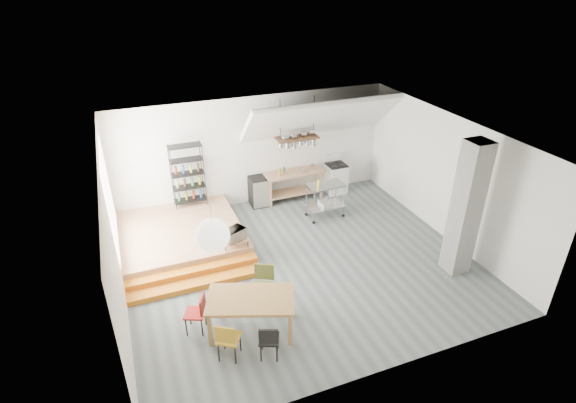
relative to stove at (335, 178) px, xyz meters
name	(u,v)px	position (x,y,z in m)	size (l,w,h in m)	color
floor	(301,263)	(-2.50, -3.16, -0.48)	(8.00, 8.00, 0.00)	#505B5D
wall_back	(254,151)	(-2.50, 0.34, 1.12)	(8.00, 0.04, 3.20)	silver
wall_left	(113,241)	(-6.50, -3.16, 1.12)	(0.04, 7.00, 3.20)	silver
wall_right	(447,177)	(1.50, -3.16, 1.12)	(0.04, 7.00, 3.20)	silver
ceiling	(303,137)	(-2.50, -3.16, 2.72)	(8.00, 7.00, 0.02)	white
slope_ceiling	(321,118)	(-0.70, -0.26, 2.07)	(4.40, 1.80, 0.15)	white
window_pane	(110,198)	(-6.48, -1.66, 1.32)	(0.02, 2.50, 2.20)	white
platform	(181,235)	(-5.00, -1.16, -0.28)	(3.00, 3.00, 0.40)	#A17250
step_lower	(197,284)	(-5.00, -3.11, -0.41)	(3.00, 0.35, 0.13)	#C66C17
step_upper	(193,273)	(-5.00, -2.76, -0.35)	(3.00, 0.35, 0.27)	#C66C17
concrete_column	(466,209)	(0.80, -4.66, 1.12)	(0.50, 0.50, 3.20)	slate
kitchen_counter	(294,181)	(-1.40, -0.01, 0.15)	(1.80, 0.60, 0.91)	#A17250
stove	(335,178)	(0.00, 0.00, 0.00)	(0.60, 0.60, 1.18)	white
pot_rack	(298,140)	(-1.37, -0.23, 1.50)	(1.20, 0.50, 1.43)	#392217
wire_shelving	(188,174)	(-4.50, 0.04, 0.85)	(0.88, 0.38, 1.80)	black
microwave_shelf	(235,240)	(-3.90, -2.41, 0.07)	(0.60, 0.40, 0.16)	#A17250
paper_lantern	(213,235)	(-4.81, -4.62, 1.72)	(0.60, 0.60, 0.60)	white
dining_table	(251,302)	(-4.25, -4.83, 0.22)	(1.88, 1.45, 0.79)	olive
chair_mustard	(227,338)	(-4.86, -5.40, 0.03)	(0.54, 0.54, 0.86)	#B6871F
chair_black	(269,339)	(-4.17, -5.65, -0.01)	(0.47, 0.47, 0.79)	black
chair_olive	(264,283)	(-3.78, -4.21, 0.08)	(0.59, 0.59, 0.95)	#5F6A32
chair_red	(198,310)	(-5.20, -4.48, 0.02)	(0.50, 0.50, 0.84)	#A91D18
rolling_cart	(325,196)	(-0.98, -1.31, 0.17)	(1.05, 0.62, 1.01)	silver
mini_fridge	(259,191)	(-2.50, 0.04, -0.04)	(0.52, 0.52, 0.89)	black
microwave	(234,234)	(-3.90, -2.41, 0.23)	(0.51, 0.34, 0.28)	beige
bowl	(303,170)	(-1.12, -0.06, 0.45)	(0.19, 0.19, 0.05)	silver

